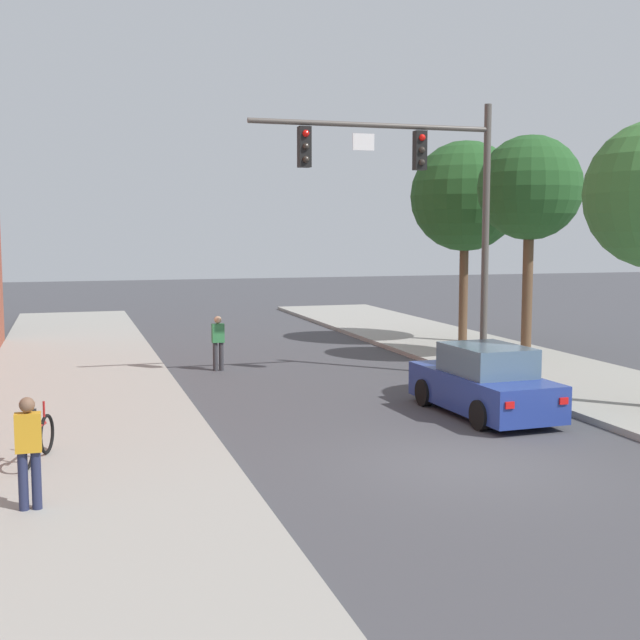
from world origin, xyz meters
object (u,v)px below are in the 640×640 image
car_lead_blue (484,383)px  street_tree_third (465,197)px  traffic_signal_mast (422,187)px  street_tree_second (530,189)px  pedestrian_crossing_road (218,340)px  pedestrian_sidewalk_left_walker (29,447)px  bicycle_leaning (37,440)px

car_lead_blue → street_tree_third: bearing=65.7°
traffic_signal_mast → street_tree_second: size_ratio=1.08×
traffic_signal_mast → pedestrian_crossing_road: size_ratio=4.57×
pedestrian_crossing_road → street_tree_second: size_ratio=0.24×
street_tree_second → car_lead_blue: bearing=-127.5°
street_tree_second → pedestrian_sidewalk_left_walker: bearing=-143.6°
bicycle_leaning → pedestrian_sidewalk_left_walker: bearing=-90.2°
street_tree_second → pedestrian_crossing_road: bearing=170.6°
car_lead_blue → street_tree_second: 9.13m
bicycle_leaning → street_tree_third: size_ratio=0.24×
street_tree_second → street_tree_third: size_ratio=0.96×
pedestrian_crossing_road → street_tree_third: (9.57, 3.06, 4.48)m
street_tree_second → bicycle_leaning: bearing=-151.0°
bicycle_leaning → street_tree_second: (14.27, 7.90, 4.90)m
car_lead_blue → pedestrian_sidewalk_left_walker: 10.46m
pedestrian_sidewalk_left_walker → street_tree_second: (14.28, 10.51, 4.37)m
bicycle_leaning → street_tree_third: bearing=41.0°
pedestrian_sidewalk_left_walker → bicycle_leaning: 2.66m
traffic_signal_mast → car_lead_blue: 6.50m
street_tree_second → street_tree_third: (0.14, 4.62, -0.05)m
pedestrian_crossing_road → street_tree_second: street_tree_second is taller
bicycle_leaning → street_tree_second: bearing=29.0°
traffic_signal_mast → pedestrian_sidewalk_left_walker: bearing=-138.4°
street_tree_third → bicycle_leaning: bearing=-139.0°
car_lead_blue → street_tree_second: bearing=52.5°
traffic_signal_mast → pedestrian_crossing_road: (-5.11, 3.22, -4.44)m
traffic_signal_mast → pedestrian_sidewalk_left_walker: 13.99m
pedestrian_crossing_road → pedestrian_sidewalk_left_walker: bearing=-111.8°
bicycle_leaning → traffic_signal_mast: bearing=32.1°
pedestrian_sidewalk_left_walker → street_tree_third: (14.41, 15.14, 4.33)m
pedestrian_sidewalk_left_walker → bicycle_leaning: pedestrian_sidewalk_left_walker is taller
street_tree_second → street_tree_third: 4.63m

